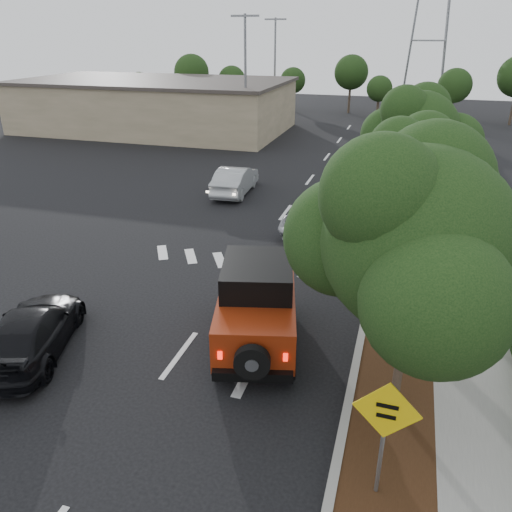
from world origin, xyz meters
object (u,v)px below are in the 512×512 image
at_px(speed_hump_sign, 385,424).
at_px(red_jeep, 257,302).
at_px(silver_suv_ahead, 331,216).
at_px(black_suv_oncoming, 32,331).

bearing_deg(speed_hump_sign, red_jeep, 130.84).
distance_m(silver_suv_ahead, speed_hump_sign, 13.49).
xyz_separation_m(red_jeep, silver_suv_ahead, (0.66, 8.77, -0.44)).
relative_size(silver_suv_ahead, speed_hump_sign, 2.14).
height_order(red_jeep, speed_hump_sign, speed_hump_sign).
bearing_deg(black_suv_oncoming, red_jeep, -176.00).
relative_size(red_jeep, speed_hump_sign, 1.89).
xyz_separation_m(black_suv_oncoming, speed_hump_sign, (9.20, -2.04, 1.09)).
bearing_deg(red_jeep, black_suv_oncoming, -171.46).
bearing_deg(silver_suv_ahead, speed_hump_sign, -53.64).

